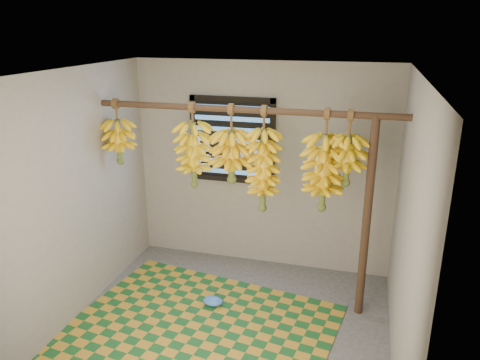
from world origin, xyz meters
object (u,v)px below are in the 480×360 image
(banana_bunch_e, at_px, (324,173))
(support_post, at_px, (367,221))
(banana_bunch_c, at_px, (232,156))
(banana_bunch_d, at_px, (263,170))
(woven_mat, at_px, (197,331))
(banana_bunch_a, at_px, (119,141))
(plastic_bag, at_px, (213,301))
(banana_bunch_f, at_px, (347,160))
(banana_bunch_b, at_px, (194,155))

(banana_bunch_e, bearing_deg, support_post, -0.00)
(banana_bunch_c, relative_size, banana_bunch_d, 0.74)
(support_post, bearing_deg, woven_mat, -153.51)
(banana_bunch_c, bearing_deg, banana_bunch_e, 0.00)
(woven_mat, relative_size, banana_bunch_a, 3.60)
(support_post, bearing_deg, plastic_bag, -168.90)
(banana_bunch_d, bearing_deg, banana_bunch_a, -180.00)
(banana_bunch_d, bearing_deg, banana_bunch_c, -180.00)
(support_post, relative_size, woven_mat, 0.82)
(plastic_bag, height_order, banana_bunch_d, banana_bunch_d)
(plastic_bag, bearing_deg, banana_bunch_f, 13.01)
(support_post, relative_size, banana_bunch_f, 2.83)
(banana_bunch_d, bearing_deg, plastic_bag, -147.40)
(banana_bunch_a, bearing_deg, banana_bunch_c, 0.00)
(banana_bunch_a, bearing_deg, banana_bunch_f, 0.00)
(banana_bunch_c, xyz_separation_m, banana_bunch_f, (1.11, 0.00, 0.05))
(banana_bunch_a, xyz_separation_m, banana_bunch_b, (0.83, 0.00, -0.08))
(banana_bunch_c, bearing_deg, banana_bunch_b, 180.00)
(woven_mat, height_order, banana_bunch_d, banana_bunch_d)
(banana_bunch_c, distance_m, banana_bunch_f, 1.11)
(plastic_bag, xyz_separation_m, banana_bunch_f, (1.23, 0.28, 1.53))
(banana_bunch_a, relative_size, banana_bunch_b, 0.79)
(banana_bunch_f, bearing_deg, woven_mat, -149.61)
(banana_bunch_f, bearing_deg, banana_bunch_d, 180.00)
(woven_mat, height_order, plastic_bag, plastic_bag)
(banana_bunch_c, bearing_deg, plastic_bag, -113.78)
(banana_bunch_e, bearing_deg, banana_bunch_a, -180.00)
(banana_bunch_e, xyz_separation_m, banana_bunch_f, (0.21, -0.00, 0.14))
(support_post, bearing_deg, banana_bunch_b, 180.00)
(support_post, distance_m, woven_mat, 1.91)
(support_post, distance_m, banana_bunch_a, 2.62)
(woven_mat, distance_m, banana_bunch_c, 1.70)
(woven_mat, relative_size, banana_bunch_f, 3.45)
(support_post, distance_m, plastic_bag, 1.76)
(support_post, height_order, banana_bunch_f, banana_bunch_f)
(plastic_bag, bearing_deg, banana_bunch_b, 133.45)
(banana_bunch_f, bearing_deg, banana_bunch_b, 180.00)
(banana_bunch_d, xyz_separation_m, banana_bunch_e, (0.58, 0.00, 0.02))
(support_post, xyz_separation_m, plastic_bag, (-1.45, -0.28, -0.95))
(woven_mat, xyz_separation_m, banana_bunch_f, (1.24, 0.73, 1.58))
(support_post, height_order, woven_mat, support_post)
(banana_bunch_e, relative_size, banana_bunch_f, 1.38)
(woven_mat, height_order, banana_bunch_f, banana_bunch_f)
(support_post, height_order, banana_bunch_d, banana_bunch_d)
(plastic_bag, distance_m, banana_bunch_b, 1.52)
(woven_mat, distance_m, banana_bunch_e, 1.92)
(banana_bunch_a, height_order, banana_bunch_f, same)
(banana_bunch_b, xyz_separation_m, banana_bunch_e, (1.30, 0.00, -0.08))
(banana_bunch_e, distance_m, banana_bunch_f, 0.25)
(banana_bunch_a, distance_m, banana_bunch_d, 1.55)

